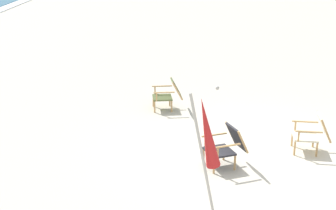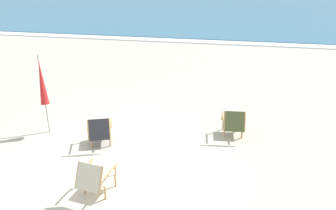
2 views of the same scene
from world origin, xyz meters
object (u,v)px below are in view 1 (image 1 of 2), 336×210
beach_chair_back_left (169,93)px  beach_chair_far_center (314,132)px  beach_chair_back_right (227,145)px  umbrella_furled_red (207,134)px

beach_chair_back_left → beach_chair_far_center: size_ratio=1.00×
beach_chair_back_right → umbrella_furled_red: umbrella_furled_red is taller
beach_chair_back_left → beach_chair_back_right: bearing=-161.8°
umbrella_furled_red → beach_chair_back_right: bearing=-17.9°
beach_chair_back_right → beach_chair_back_left: 3.45m
beach_chair_far_center → umbrella_furled_red: umbrella_furled_red is taller
beach_chair_back_right → beach_chair_far_center: 1.93m
beach_chair_back_left → beach_chair_far_center: 3.94m
beach_chair_back_left → umbrella_furled_red: 5.12m
beach_chair_back_right → umbrella_furled_red: bearing=162.1°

